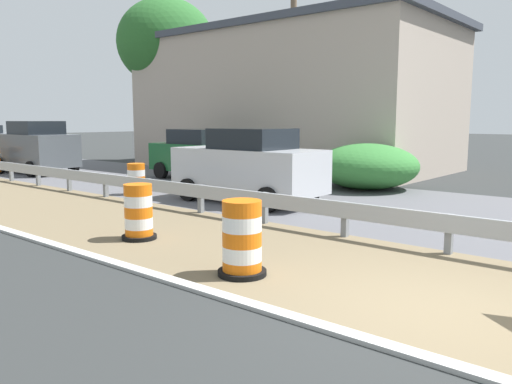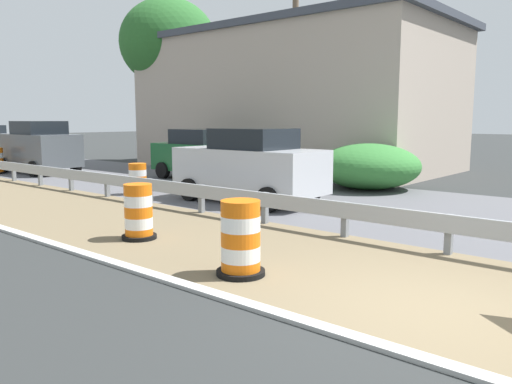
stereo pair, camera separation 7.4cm
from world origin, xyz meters
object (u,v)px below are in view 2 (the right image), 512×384
Objects in this scene: traffic_barrel_mid at (138,181)px; utility_pole_near at (295,56)px; car_lead_near_lane at (38,147)px; traffic_barrel_close at (139,214)px; traffic_barrel_nearest at (241,242)px; car_lead_far_lane at (250,165)px; car_trailing_near_lane at (204,154)px.

traffic_barrel_mid is 0.10× the size of utility_pole_near.
car_lead_near_lane is (1.23, 8.63, 0.68)m from traffic_barrel_mid.
traffic_barrel_close is 14.36m from car_lead_near_lane.
traffic_barrel_close is 6.07m from traffic_barrel_mid.
utility_pole_near is at bearing -6.21° from traffic_barrel_mid.
traffic_barrel_mid is at bearing 173.79° from utility_pole_near.
traffic_barrel_nearest is 6.83m from car_lead_far_lane.
traffic_barrel_nearest is 0.26× the size of car_lead_near_lane.
car_lead_far_lane is (5.23, 4.36, 0.52)m from traffic_barrel_nearest.
traffic_barrel_mid is 4.49m from car_trailing_near_lane.
utility_pole_near is (10.73, 4.09, 4.30)m from traffic_barrel_close.
traffic_barrel_close is 4.98m from car_lead_far_lane.
traffic_barrel_nearest is 0.26× the size of car_lead_far_lane.
car_lead_near_lane reaches higher than traffic_barrel_mid.
car_lead_near_lane reaches higher than car_trailing_near_lane.
car_lead_near_lane is at bearing 122.03° from utility_pole_near.
utility_pole_near is at bearing 20.89° from traffic_barrel_close.
traffic_barrel_mid is 3.80m from car_lead_far_lane.
traffic_barrel_nearest is at bearing -41.55° from car_trailing_near_lane.
car_lead_near_lane is 11.69m from utility_pole_near.
car_lead_near_lane reaches higher than car_lead_far_lane.
car_trailing_near_lane is (8.28, 9.39, 0.46)m from traffic_barrel_nearest.
utility_pole_near reaches higher than traffic_barrel_close.
car_lead_far_lane is at bearing -72.08° from traffic_barrel_mid.
car_lead_far_lane is at bearing -154.84° from utility_pole_near.
traffic_barrel_nearest reaches higher than traffic_barrel_mid.
car_lead_far_lane reaches higher than traffic_barrel_mid.
utility_pole_near reaches higher than traffic_barrel_mid.
traffic_barrel_mid is (4.07, 7.93, -0.08)m from traffic_barrel_nearest.
car_trailing_near_lane is at bearing 48.57° from traffic_barrel_nearest.
traffic_barrel_close is 10.08m from car_trailing_near_lane.
traffic_barrel_mid is 0.22× the size of car_lead_near_lane.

